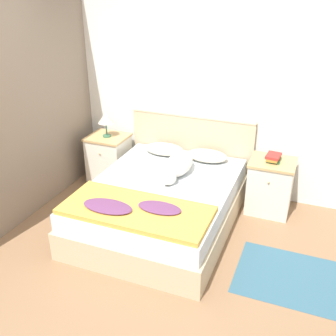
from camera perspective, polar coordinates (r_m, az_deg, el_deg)
ground_plane at (r=3.74m, az=-8.21°, el=-16.14°), size 16.00×16.00×0.00m
wall_back at (r=4.89m, az=3.23°, el=11.41°), size 9.00×0.06×2.55m
wall_side_left at (r=4.67m, az=-18.71°, el=9.41°), size 0.06×3.10×2.55m
bed at (r=4.33m, az=-0.96°, el=-5.31°), size 1.51×1.96×0.51m
headboard at (r=5.06m, az=3.37°, el=2.73°), size 1.59×0.06×0.98m
nightstand_left at (r=5.31m, az=-8.54°, el=1.39°), size 0.51×0.47×0.64m
nightstand_right at (r=4.70m, az=14.60°, el=-2.55°), size 0.51×0.47×0.64m
pillow_left at (r=4.92m, az=-0.55°, el=2.78°), size 0.50×0.32×0.12m
pillow_right at (r=4.76m, az=5.67°, el=1.80°), size 0.50×0.32×0.12m
quilt at (r=3.70m, az=-4.84°, el=-6.04°), size 1.41×0.63×0.09m
dog at (r=4.37m, az=1.42°, el=0.32°), size 0.28×0.76×0.22m
book_stack at (r=4.56m, az=15.07°, el=1.48°), size 0.17×0.24×0.08m
table_lamp at (r=5.09m, az=-9.04°, el=7.09°), size 0.20×0.20×0.32m
rug at (r=3.92m, az=19.12°, el=-15.19°), size 1.22×0.79×0.00m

